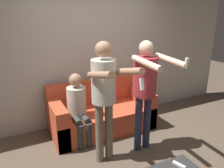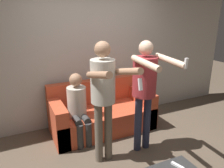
# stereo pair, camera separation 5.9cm
# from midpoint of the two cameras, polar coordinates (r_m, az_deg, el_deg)

# --- Properties ---
(ground_plane) EXTENTS (14.00, 14.00, 0.00)m
(ground_plane) POSITION_cam_midpoint_polar(r_m,az_deg,el_deg) (3.26, 5.56, -20.38)
(ground_plane) COLOR brown
(wall_back) EXTENTS (6.40, 0.06, 2.70)m
(wall_back) POSITION_cam_midpoint_polar(r_m,az_deg,el_deg) (4.08, -6.04, 8.39)
(wall_back) COLOR #B7B2A8
(wall_back) RESTS_ON ground_plane
(couch) EXTENTS (1.80, 0.85, 0.85)m
(couch) POSITION_cam_midpoint_polar(r_m,az_deg,el_deg) (4.00, -3.31, -7.78)
(couch) COLOR #C64C2D
(couch) RESTS_ON ground_plane
(person_standing_left) EXTENTS (0.44, 0.79, 1.70)m
(person_standing_left) POSITION_cam_midpoint_polar(r_m,az_deg,el_deg) (2.83, -2.57, -1.58)
(person_standing_left) COLOR #6B6051
(person_standing_left) RESTS_ON ground_plane
(person_standing_right) EXTENTS (0.46, 0.76, 1.67)m
(person_standing_right) POSITION_cam_midpoint_polar(r_m,az_deg,el_deg) (3.14, 8.17, 0.12)
(person_standing_right) COLOR #282D47
(person_standing_right) RESTS_ON ground_plane
(person_seated) EXTENTS (0.31, 0.53, 1.13)m
(person_seated) POSITION_cam_midpoint_polar(r_m,az_deg,el_deg) (3.55, -9.37, -5.60)
(person_seated) COLOR #383838
(person_seated) RESTS_ON ground_plane
(remote_far) EXTENTS (0.08, 0.15, 0.02)m
(remote_far) POSITION_cam_midpoint_polar(r_m,az_deg,el_deg) (2.69, 16.50, -19.59)
(remote_far) COLOR white
(remote_far) RESTS_ON coffee_table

